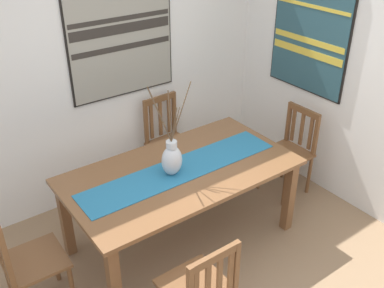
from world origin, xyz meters
name	(u,v)px	position (x,y,z in m)	size (l,w,h in m)	color
wall_back	(98,64)	(0.00, 1.86, 1.35)	(6.40, 0.12, 2.70)	silver
dining_table	(181,179)	(0.12, 0.69, 0.66)	(1.92, 1.04, 0.75)	brown
table_runner	(181,169)	(0.12, 0.69, 0.76)	(1.77, 0.36, 0.01)	#236B93
centerpiece_vase	(172,158)	(0.03, 0.68, 0.90)	(0.37, 0.25, 0.77)	silver
chair_0	(169,140)	(0.57, 1.57, 0.48)	(0.45, 0.45, 0.94)	brown
chair_1	(290,150)	(1.47, 0.69, 0.47)	(0.42, 0.42, 0.90)	brown
chair_3	(24,259)	(-1.21, 0.71, 0.50)	(0.43, 0.43, 0.97)	brown
painting_on_back_wall	(121,36)	(0.23, 1.79, 1.59)	(1.07, 0.05, 1.14)	black
painting_on_side_wall	(310,35)	(1.79, 0.89, 1.55)	(0.05, 0.92, 1.12)	black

